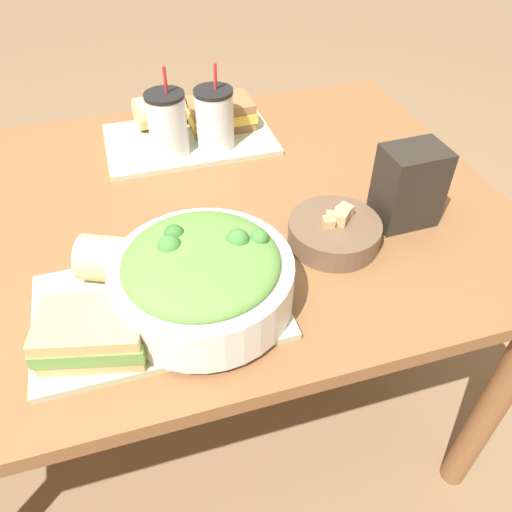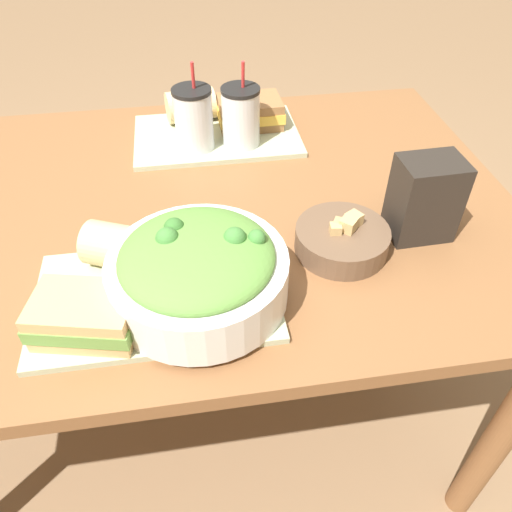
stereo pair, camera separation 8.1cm
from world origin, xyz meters
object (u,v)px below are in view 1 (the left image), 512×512
Objects in this scene: sandwich_far at (221,113)px; drink_cup_dark at (168,126)px; sandwich_near at (93,333)px; baguette_far at (160,110)px; chip_bag at (409,186)px; drink_cup_red at (215,120)px; soup_bowl at (334,231)px; baguette_near at (120,260)px; salad_bowl at (203,275)px.

sandwich_far is 0.16m from drink_cup_dark.
sandwich_near is 1.37× the size of baguette_far.
sandwich_near is 0.55m from drink_cup_dark.
chip_bag is (0.38, -0.49, 0.03)m from baguette_far.
baguette_far is 0.66× the size of drink_cup_red.
drink_cup_red reaches higher than sandwich_near.
soup_bowl is 0.87× the size of drink_cup_red.
sandwich_far is (0.28, 0.46, -0.01)m from baguette_near.
drink_cup_red reaches higher than soup_bowl.
salad_bowl is 2.22× the size of baguette_far.
soup_bowl is at bearing 18.17° from salad_bowl.
sandwich_far is 0.82× the size of drink_cup_red.
salad_bowl is 1.68× the size of soup_bowl.
drink_cup_red is (0.30, 0.51, 0.03)m from sandwich_near.
soup_bowl is 0.97× the size of sandwich_near.
soup_bowl is 1.32× the size of baguette_far.
drink_cup_red is (0.10, 0.00, -0.00)m from drink_cup_dark.
soup_bowl is 0.56m from baguette_far.
baguette_near is at bearing -179.66° from chip_bag.
baguette_far is 0.14m from drink_cup_dark.
chip_bag reaches higher than salad_bowl.
drink_cup_red is (-0.03, -0.09, 0.03)m from sandwich_far.
chip_bag is (0.41, 0.11, 0.01)m from salad_bowl.
soup_bowl is 0.16m from chip_bag.
baguette_near is 0.53m from baguette_far.
chip_bag is (0.39, -0.35, -0.00)m from drink_cup_dark.
baguette_far reaches higher than soup_bowl.
sandwich_far is (-0.10, 0.47, 0.02)m from soup_bowl.
baguette_near is at bearing -123.30° from drink_cup_red.
drink_cup_red is at bearing -111.97° from sandwich_far.
chip_bag is at bearing -64.04° from baguette_near.
baguette_near reaches higher than sandwich_near.
chip_bag reaches higher than soup_bowl.
sandwich_far is (0.33, 0.60, 0.00)m from sandwich_near.
baguette_near is (-0.12, 0.09, -0.02)m from salad_bowl.
chip_bag is at bearing -150.87° from baguette_far.
drink_cup_dark reaches higher than drink_cup_red.
chip_bag is at bearing -62.04° from sandwich_far.
chip_bag is (0.25, -0.44, 0.03)m from sandwich_far.
salad_bowl reaches higher than soup_bowl.
drink_cup_red is at bearing 108.64° from soup_bowl.
baguette_near is 0.94× the size of chip_bag.
sandwich_near is at bearing -164.88° from salad_bowl.
baguette_far is (0.19, 0.64, 0.01)m from sandwich_near.
salad_bowl is 0.60m from baguette_far.
drink_cup_dark is (-0.00, -0.13, 0.03)m from baguette_far.
drink_cup_red reaches higher than baguette_far.
baguette_near is 0.40m from drink_cup_dark.
baguette_far is 0.62m from chip_bag.
sandwich_far reaches higher than soup_bowl.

